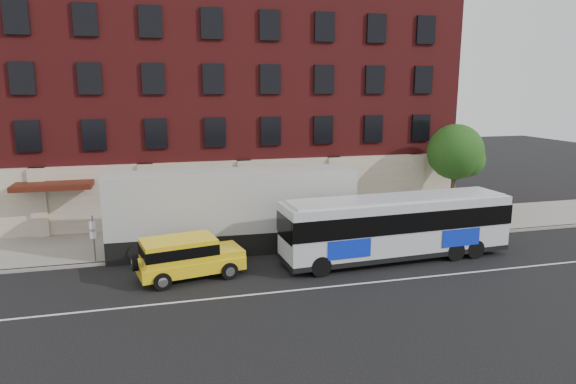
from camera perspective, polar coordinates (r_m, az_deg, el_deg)
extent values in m
plane|color=black|center=(21.96, 0.50, -11.53)|extent=(120.00, 120.00, 0.00)
cube|color=gray|center=(30.21, -3.94, -4.85)|extent=(60.00, 6.00, 0.15)
cube|color=gray|center=(27.40, -2.77, -6.59)|extent=(60.00, 0.25, 0.15)
cube|color=silver|center=(22.40, 0.17, -11.03)|extent=(60.00, 0.12, 0.01)
cube|color=maroon|center=(36.88, -6.44, 10.04)|extent=(30.00, 10.00, 15.00)
cube|color=beige|center=(32.44, -4.92, 0.06)|extent=(30.00, 0.35, 4.00)
cube|color=#45160C|center=(31.50, -24.82, 0.70)|extent=(4.20, 2.20, 0.30)
cube|color=beige|center=(32.62, -26.15, -1.04)|extent=(0.90, 0.55, 4.00)
cube|color=beige|center=(31.92, -15.57, -0.52)|extent=(0.90, 0.55, 4.00)
cube|color=beige|center=(32.34, -4.89, 0.03)|extent=(0.90, 0.55, 4.00)
cube|color=beige|center=(33.84, 5.17, 0.54)|extent=(0.90, 0.55, 4.00)
cube|color=beige|center=(36.27, 14.14, 0.98)|extent=(0.90, 0.55, 4.00)
cube|color=black|center=(32.30, -27.13, 5.59)|extent=(1.30, 0.20, 1.80)
cube|color=black|center=(31.72, -20.93, 6.02)|extent=(1.30, 0.20, 1.80)
cube|color=black|center=(31.53, -14.57, 6.38)|extent=(1.30, 0.20, 1.80)
cube|color=black|center=(31.72, -8.20, 6.66)|extent=(1.30, 0.20, 1.80)
cube|color=black|center=(32.30, -1.98, 6.86)|extent=(1.30, 0.20, 1.80)
cube|color=black|center=(33.23, 3.97, 6.97)|extent=(1.30, 0.20, 1.80)
cube|color=black|center=(34.50, 9.53, 7.01)|extent=(1.30, 0.20, 1.80)
cube|color=black|center=(36.06, 14.66, 6.99)|extent=(1.30, 0.20, 1.80)
cube|color=black|center=(32.19, -27.67, 11.25)|extent=(1.30, 0.20, 1.80)
cube|color=black|center=(31.61, -21.36, 11.79)|extent=(1.30, 0.20, 1.80)
cube|color=black|center=(31.42, -14.87, 12.20)|extent=(1.30, 0.20, 1.80)
cube|color=black|center=(31.61, -8.37, 12.45)|extent=(1.30, 0.20, 1.80)
cube|color=black|center=(32.19, -2.02, 12.55)|extent=(1.30, 0.20, 1.80)
cube|color=black|center=(33.12, 4.05, 12.50)|extent=(1.30, 0.20, 1.80)
cube|color=black|center=(34.39, 9.71, 12.33)|extent=(1.30, 0.20, 1.80)
cube|color=black|center=(35.96, 14.93, 12.08)|extent=(1.30, 0.20, 1.80)
cube|color=black|center=(32.40, -28.22, 16.90)|extent=(1.30, 0.20, 1.80)
cube|color=black|center=(31.82, -21.80, 17.54)|extent=(1.30, 0.20, 1.80)
cube|color=black|center=(31.63, -15.19, 17.99)|extent=(1.30, 0.20, 1.80)
cube|color=black|center=(31.82, -8.55, 18.22)|extent=(1.30, 0.20, 1.80)
cube|color=black|center=(32.40, -2.06, 18.21)|extent=(1.30, 0.20, 1.80)
cube|color=black|center=(33.33, 4.13, 18.01)|extent=(1.30, 0.20, 1.80)
cube|color=black|center=(34.59, 9.90, 17.64)|extent=(1.30, 0.20, 1.80)
cube|color=black|center=(36.15, 15.20, 17.15)|extent=(1.30, 0.20, 1.80)
cube|color=black|center=(32.45, -23.49, -1.60)|extent=(2.60, 0.15, 2.80)
cube|color=black|center=(32.03, -12.85, -1.07)|extent=(2.60, 0.15, 2.80)
cube|color=black|center=(32.73, -2.30, -0.52)|extent=(2.60, 0.15, 2.80)
cube|color=black|center=(34.47, 7.49, 0.01)|extent=(2.60, 0.15, 2.80)
cylinder|color=slate|center=(26.93, -20.95, -5.08)|extent=(0.07, 0.07, 2.50)
cube|color=silver|center=(26.58, -21.11, -3.52)|extent=(0.30, 0.03, 0.40)
cube|color=silver|center=(26.71, -21.03, -4.55)|extent=(0.30, 0.03, 0.35)
cylinder|color=#36241B|center=(35.23, 17.98, -0.38)|extent=(0.32, 0.32, 3.00)
sphere|color=#134213|center=(34.77, 18.28, 4.30)|extent=(3.60, 3.60, 3.60)
sphere|color=#134213|center=(34.88, 19.55, 3.41)|extent=(2.20, 2.20, 2.20)
sphere|color=#134213|center=(34.84, 17.05, 3.73)|extent=(2.00, 2.00, 2.00)
cube|color=silver|center=(26.37, 12.09, -3.76)|extent=(11.98, 3.13, 2.82)
cube|color=black|center=(26.75, 11.97, -6.47)|extent=(12.03, 3.18, 0.25)
cube|color=silver|center=(26.03, 12.23, -0.66)|extent=(11.37, 2.80, 0.12)
cube|color=black|center=(26.25, 12.14, -2.77)|extent=(12.07, 3.21, 0.99)
cube|color=#0C26C2|center=(24.04, 6.94, -6.39)|extent=(2.17, 0.16, 0.89)
cube|color=#0C26C2|center=(29.07, 15.91, -3.57)|extent=(2.17, 0.16, 0.89)
cylinder|color=black|center=(23.89, 3.69, -8.32)|extent=(1.00, 0.35, 0.99)
cylinder|color=black|center=(25.87, 1.88, -6.72)|extent=(1.00, 0.35, 0.99)
cylinder|color=black|center=(27.30, 18.23, -6.33)|extent=(1.00, 0.35, 0.99)
cylinder|color=black|center=(29.04, 15.66, -5.09)|extent=(1.00, 0.35, 0.99)
cylinder|color=black|center=(27.99, 20.22, -6.02)|extent=(1.00, 0.35, 0.99)
cylinder|color=black|center=(29.70, 17.58, -4.84)|extent=(1.00, 0.35, 0.99)
cube|color=yellow|center=(24.12, -10.84, -7.95)|extent=(5.02, 2.83, 0.59)
cube|color=yellow|center=(23.74, -12.18, -6.31)|extent=(3.56, 2.51, 0.99)
cube|color=black|center=(23.73, -12.19, -6.20)|extent=(3.61, 2.56, 0.49)
cube|color=yellow|center=(24.40, -7.16, -6.49)|extent=(1.81, 2.12, 0.30)
cube|color=black|center=(24.76, -5.46, -7.15)|extent=(0.36, 1.56, 0.54)
cylinder|color=black|center=(23.52, -16.86, -7.62)|extent=(0.36, 0.78, 0.75)
cylinder|color=black|center=(23.73, -6.60, -8.78)|extent=(0.83, 0.42, 0.79)
cylinder|color=silver|center=(23.73, -6.60, -8.78)|extent=(0.48, 0.37, 0.43)
cylinder|color=black|center=(25.46, -8.02, -7.37)|extent=(0.83, 0.42, 0.79)
cylinder|color=silver|center=(25.46, -8.02, -7.37)|extent=(0.48, 0.37, 0.43)
cylinder|color=black|center=(23.01, -13.92, -9.73)|extent=(0.83, 0.42, 0.79)
cylinder|color=silver|center=(23.01, -13.92, -9.73)|extent=(0.48, 0.37, 0.43)
cylinder|color=black|center=(24.79, -14.84, -8.19)|extent=(0.83, 0.42, 0.79)
cylinder|color=silver|center=(24.79, -14.84, -8.19)|extent=(0.48, 0.37, 0.43)
cube|color=black|center=(27.76, -6.09, -5.27)|extent=(13.07, 2.99, 1.19)
cube|color=#B9B9B5|center=(27.21, -6.19, -0.90)|extent=(13.07, 3.04, 3.14)
cylinder|color=black|center=(26.49, -16.36, -6.65)|extent=(1.09, 0.34, 1.08)
cylinder|color=black|center=(28.87, -16.08, -5.12)|extent=(1.09, 0.34, 1.08)
cylinder|color=black|center=(26.43, -13.53, -6.54)|extent=(1.09, 0.34, 1.08)
cylinder|color=black|center=(28.81, -13.49, -5.01)|extent=(1.09, 0.34, 1.08)
cylinder|color=black|center=(27.23, 1.75, -5.67)|extent=(1.09, 0.34, 1.08)
cylinder|color=black|center=(29.54, 0.54, -4.27)|extent=(1.09, 0.34, 1.08)
cylinder|color=black|center=(27.57, 4.38, -5.48)|extent=(1.09, 0.34, 1.08)
cylinder|color=black|center=(29.86, 2.97, -4.11)|extent=(1.09, 0.34, 1.08)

